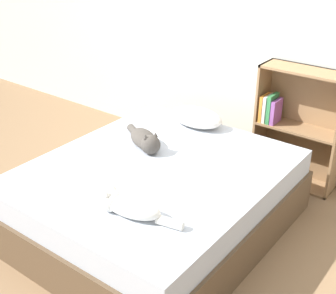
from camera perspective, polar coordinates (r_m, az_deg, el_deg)
ground_plane at (r=3.55m, az=-1.39°, el=-9.64°), size 8.00×8.00×0.00m
wall_back at (r=4.14m, az=11.03°, el=14.36°), size 8.00×0.06×2.50m
bed at (r=3.41m, az=-1.43°, el=-6.24°), size 1.60×1.87×0.51m
pillow at (r=3.89m, az=3.45°, el=3.67°), size 0.47×0.29×0.15m
cat_light at (r=2.76m, az=-4.86°, el=-7.18°), size 0.54×0.22×0.16m
cat_dark at (r=3.52m, az=-2.81°, el=0.87°), size 0.47×0.33×0.17m
bookshelf at (r=4.06m, az=15.51°, el=2.69°), size 0.71×0.26×1.01m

